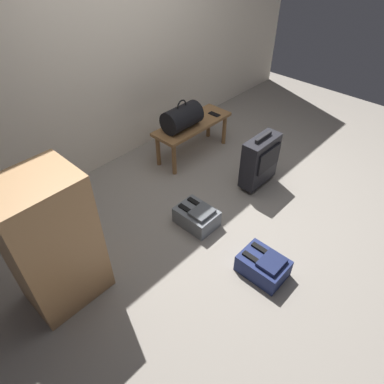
% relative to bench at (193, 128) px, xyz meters
% --- Properties ---
extents(ground_plane, '(6.60, 6.60, 0.00)m').
position_rel_bench_xyz_m(ground_plane, '(-0.39, -0.95, -0.36)').
color(ground_plane, gray).
extents(back_wall, '(6.00, 0.10, 2.80)m').
position_rel_bench_xyz_m(back_wall, '(-0.39, 0.65, 1.04)').
color(back_wall, silver).
rests_on(back_wall, ground).
extents(bench, '(1.00, 0.36, 0.42)m').
position_rel_bench_xyz_m(bench, '(0.00, 0.00, 0.00)').
color(bench, olive).
rests_on(bench, ground).
extents(duffel_bag_black, '(0.44, 0.26, 0.34)m').
position_rel_bench_xyz_m(duffel_bag_black, '(-0.17, 0.00, 0.20)').
color(duffel_bag_black, black).
rests_on(duffel_bag_black, bench).
extents(cell_phone, '(0.07, 0.14, 0.01)m').
position_rel_bench_xyz_m(cell_phone, '(0.32, -0.06, 0.07)').
color(cell_phone, black).
rests_on(cell_phone, bench).
extents(suitcase_upright_charcoal, '(0.45, 0.21, 0.61)m').
position_rel_bench_xyz_m(suitcase_upright_charcoal, '(0.04, -0.92, -0.04)').
color(suitcase_upright_charcoal, black).
rests_on(suitcase_upright_charcoal, ground).
extents(backpack_grey, '(0.28, 0.38, 0.21)m').
position_rel_bench_xyz_m(backpack_grey, '(-0.86, -0.85, -0.26)').
color(backpack_grey, slate).
rests_on(backpack_grey, ground).
extents(backpack_navy, '(0.28, 0.38, 0.21)m').
position_rel_bench_xyz_m(backpack_navy, '(-0.91, -1.63, -0.26)').
color(backpack_navy, navy).
rests_on(backpack_navy, ground).
extents(side_cabinet, '(0.56, 0.44, 1.10)m').
position_rel_bench_xyz_m(side_cabinet, '(-2.08, -0.60, 0.19)').
color(side_cabinet, '#A87A4C').
rests_on(side_cabinet, ground).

